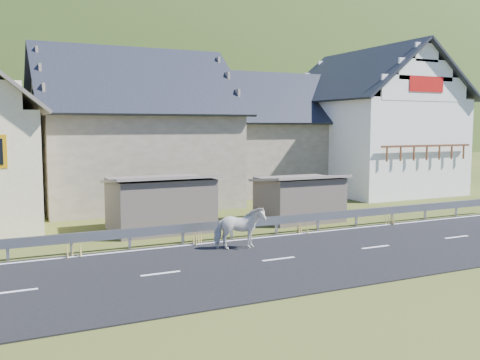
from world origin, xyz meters
TOP-DOWN VIEW (x-y plane):
  - ground at (0.00, 0.00)m, footprint 160.00×160.00m
  - road at (0.00, 0.00)m, footprint 60.00×7.00m
  - lane_markings at (0.00, 0.00)m, footprint 60.00×6.60m
  - guardrail at (-0.00, 3.68)m, footprint 28.10×0.09m
  - shed_left at (-2.00, 6.50)m, footprint 4.30×3.30m
  - shed_right at (4.50, 6.00)m, footprint 3.80×2.90m
  - house_stone_a at (-1.00, 15.00)m, footprint 10.80×9.80m
  - house_stone_b at (9.00, 17.00)m, footprint 9.80×8.80m
  - house_white at (15.00, 14.00)m, footprint 8.80×10.80m
  - mountain at (5.00, 180.00)m, footprint 440.00×280.00m
  - horse at (-0.53, 1.85)m, footprint 1.10×1.88m

SIDE VIEW (x-z plane):
  - mountain at x=5.00m, z-range -150.00..110.00m
  - ground at x=0.00m, z-range 0.00..0.00m
  - road at x=0.00m, z-range 0.00..0.04m
  - lane_markings at x=0.00m, z-range 0.04..0.05m
  - guardrail at x=0.00m, z-range 0.19..0.94m
  - horse at x=-0.53m, z-range 0.04..1.53m
  - shed_right at x=4.50m, z-range -0.10..2.10m
  - shed_left at x=-2.00m, z-range -0.10..2.30m
  - house_stone_b at x=9.00m, z-range 0.19..8.29m
  - house_stone_a at x=-1.00m, z-range 0.18..9.08m
  - house_white at x=15.00m, z-range 0.21..9.91m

